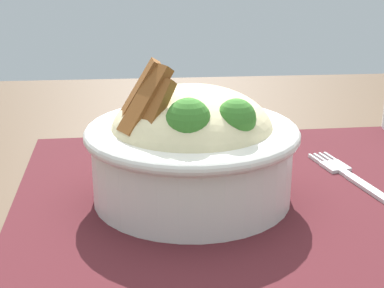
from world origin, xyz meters
The scene contains 4 objects.
table centered at (0.00, 0.00, 0.65)m, with size 1.37×0.93×0.70m.
placemat centered at (-0.01, -0.02, 0.71)m, with size 0.42×0.35×0.00m, color #47191E.
bowl centered at (-0.06, -0.03, 0.76)m, with size 0.19×0.19×0.12m.
fork centered at (0.09, 0.01, 0.71)m, with size 0.04×0.13×0.00m.
Camera 1 is at (-0.11, -0.50, 0.92)m, focal length 54.99 mm.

